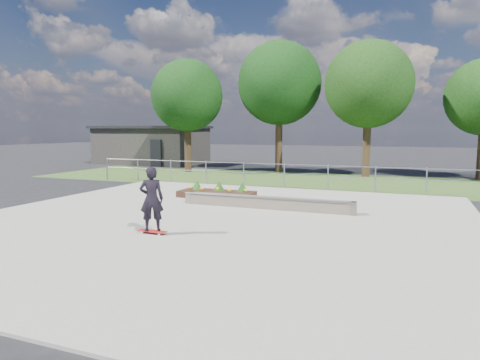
# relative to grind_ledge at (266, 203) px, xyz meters

# --- Properties ---
(ground) EXTENTS (120.00, 120.00, 0.00)m
(ground) POSITION_rel_grind_ledge_xyz_m (-0.83, -2.31, -0.26)
(ground) COLOR black
(ground) RESTS_ON ground
(grass_verge) EXTENTS (30.00, 8.00, 0.02)m
(grass_verge) POSITION_rel_grind_ledge_xyz_m (-0.83, 8.69, -0.25)
(grass_verge) COLOR #334E1F
(grass_verge) RESTS_ON ground
(concrete_slab) EXTENTS (15.00, 15.00, 0.06)m
(concrete_slab) POSITION_rel_grind_ledge_xyz_m (-0.83, -2.31, -0.23)
(concrete_slab) COLOR gray
(concrete_slab) RESTS_ON ground
(fence) EXTENTS (20.06, 0.06, 1.20)m
(fence) POSITION_rel_grind_ledge_xyz_m (-0.83, 5.19, 0.51)
(fence) COLOR gray
(fence) RESTS_ON ground
(building) EXTENTS (8.40, 5.40, 3.00)m
(building) POSITION_rel_grind_ledge_xyz_m (-14.82, 15.69, 1.25)
(building) COLOR #2A2825
(building) RESTS_ON ground
(tree_far_left) EXTENTS (4.55, 4.55, 7.15)m
(tree_far_left) POSITION_rel_grind_ledge_xyz_m (-8.83, 10.69, 4.59)
(tree_far_left) COLOR black
(tree_far_left) RESTS_ON ground
(tree_mid_left) EXTENTS (5.25, 5.25, 8.25)m
(tree_mid_left) POSITION_rel_grind_ledge_xyz_m (-3.33, 12.69, 5.34)
(tree_mid_left) COLOR #372216
(tree_mid_left) RESTS_ON ground
(tree_mid_right) EXTENTS (4.90, 4.90, 7.70)m
(tree_mid_right) POSITION_rel_grind_ledge_xyz_m (2.17, 11.69, 4.97)
(tree_mid_right) COLOR #322114
(tree_mid_right) RESTS_ON ground
(grind_ledge) EXTENTS (6.00, 0.44, 0.43)m
(grind_ledge) POSITION_rel_grind_ledge_xyz_m (0.00, 0.00, 0.00)
(grind_ledge) COLOR brown
(grind_ledge) RESTS_ON concrete_slab
(planter_bed) EXTENTS (3.00, 1.20, 0.61)m
(planter_bed) POSITION_rel_grind_ledge_xyz_m (-2.57, 1.60, -0.02)
(planter_bed) COLOR black
(planter_bed) RESTS_ON concrete_slab
(skateboarder) EXTENTS (0.80, 0.64, 1.75)m
(skateboarder) POSITION_rel_grind_ledge_xyz_m (-1.61, -4.47, 0.70)
(skateboarder) COLOR white
(skateboarder) RESTS_ON concrete_slab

